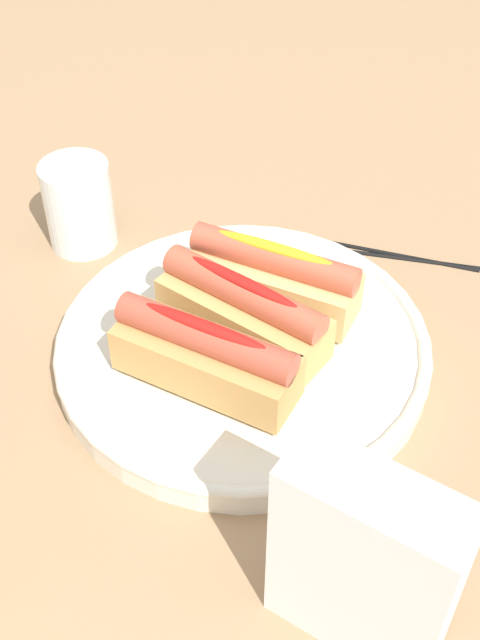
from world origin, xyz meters
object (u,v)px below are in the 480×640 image
(serving_bowl, at_px, (240,348))
(hotdog_front, at_px, (273,277))
(water_glass, at_px, (83,207))
(napkin_box, at_px, (364,564))
(hotdog_side, at_px, (203,354))
(chopstick_far, at_px, (400,257))
(chopstick_near, at_px, (369,248))
(hotdog_back, at_px, (240,313))

(serving_bowl, xyz_separation_m, hotdog_front, (0.01, -0.05, 0.04))
(hotdog_front, height_order, water_glass, hotdog_front)
(serving_bowl, xyz_separation_m, napkin_box, (-0.22, 0.11, 0.06))
(hotdog_side, distance_m, chopstick_far, 0.27)
(serving_bowl, relative_size, napkin_box, 2.15)
(water_glass, height_order, chopstick_near, water_glass)
(hotdog_back, xyz_separation_m, hotdog_side, (-0.01, 0.05, 0.00))
(serving_bowl, height_order, hotdog_front, hotdog_front)
(water_glass, relative_size, napkin_box, 0.60)
(serving_bowl, distance_m, chopstick_far, 0.21)
(napkin_box, bearing_deg, hotdog_front, -48.04)
(chopstick_near, bearing_deg, hotdog_front, 64.07)
(hotdog_front, bearing_deg, serving_bowl, 104.11)
(hotdog_front, bearing_deg, hotdog_back, 104.11)
(chopstick_far, bearing_deg, napkin_box, 89.28)
(serving_bowl, distance_m, water_glass, 0.23)
(hotdog_front, relative_size, water_glass, 1.76)
(chopstick_near, relative_size, chopstick_far, 1.00)
(water_glass, xyz_separation_m, napkin_box, (-0.46, 0.12, 0.03))
(hotdog_back, bearing_deg, chopstick_near, -84.34)
(hotdog_back, xyz_separation_m, chopstick_near, (0.02, -0.20, -0.05))
(hotdog_front, xyz_separation_m, chopstick_near, (0.01, -0.15, -0.05))
(napkin_box, relative_size, chopstick_near, 0.68)
(serving_bowl, distance_m, hotdog_side, 0.07)
(hotdog_side, xyz_separation_m, water_glass, (0.25, -0.06, -0.02))
(chopstick_far, bearing_deg, water_glass, 6.46)
(hotdog_back, relative_size, chopstick_far, 0.71)
(hotdog_back, height_order, hotdog_side, same)
(chopstick_near, bearing_deg, hotdog_back, 67.19)
(serving_bowl, distance_m, napkin_box, 0.26)
(hotdog_back, distance_m, chopstick_far, 0.22)
(chopstick_near, height_order, chopstick_far, same)
(hotdog_back, relative_size, water_glass, 1.73)
(hotdog_back, xyz_separation_m, chopstick_far, (-0.01, -0.21, -0.05))
(serving_bowl, height_order, napkin_box, napkin_box)
(napkin_box, xyz_separation_m, chopstick_near, (0.24, -0.32, -0.07))
(hotdog_front, height_order, hotdog_back, same)
(hotdog_front, bearing_deg, chopstick_near, -87.46)
(hotdog_front, bearing_deg, hotdog_side, 104.11)
(serving_bowl, relative_size, hotdog_side, 2.04)
(hotdog_side, height_order, chopstick_near, hotdog_side)
(water_glass, bearing_deg, serving_bowl, 178.22)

